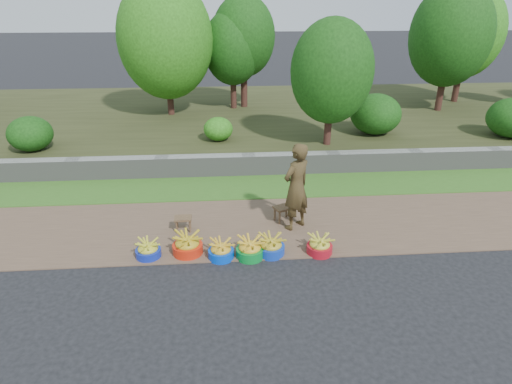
{
  "coord_description": "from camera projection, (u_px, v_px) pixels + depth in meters",
  "views": [
    {
      "loc": [
        -0.6,
        -6.36,
        4.21
      ],
      "look_at": [
        -0.02,
        1.3,
        0.75
      ],
      "focal_mm": 30.0,
      "sensor_mm": 36.0,
      "label": 1
    }
  ],
  "objects": [
    {
      "name": "vendor_woman",
      "position": [
        296.0,
        187.0,
        8.28
      ],
      "size": [
        0.77,
        0.73,
        1.76
      ],
      "primitive_type": "imported",
      "rotation": [
        0.0,
        0.0,
        3.8
      ],
      "color": "black",
      "rests_on": "dirt_shoulder"
    },
    {
      "name": "stool_right",
      "position": [
        283.0,
        210.0,
        8.78
      ],
      "size": [
        0.45,
        0.4,
        0.32
      ],
      "rotation": [
        0.0,
        0.0,
        0.41
      ],
      "color": "brown",
      "rests_on": "dirt_shoulder"
    },
    {
      "name": "earth_bank",
      "position": [
        241.0,
        118.0,
        15.63
      ],
      "size": [
        80.0,
        10.0,
        0.5
      ],
      "primitive_type": "cube",
      "color": "#34381B",
      "rests_on": "ground"
    },
    {
      "name": "dirt_shoulder",
      "position": [
        257.0,
        226.0,
        8.68
      ],
      "size": [
        80.0,
        2.5,
        0.02
      ],
      "primitive_type": "cube",
      "color": "brown",
      "rests_on": "ground"
    },
    {
      "name": "vegetation",
      "position": [
        295.0,
        46.0,
        14.16
      ],
      "size": [
        27.9,
        7.76,
        4.49
      ],
      "color": "#391F18",
      "rests_on": "earth_bank"
    },
    {
      "name": "basin_a",
      "position": [
        148.0,
        250.0,
        7.6
      ],
      "size": [
        0.45,
        0.45,
        0.34
      ],
      "color": "#1327A5",
      "rests_on": "ground"
    },
    {
      "name": "ground_plane",
      "position": [
        263.0,
        261.0,
        7.55
      ],
      "size": [
        120.0,
        120.0,
        0.0
      ],
      "primitive_type": "plane",
      "color": "black",
      "rests_on": "ground"
    },
    {
      "name": "stool_left",
      "position": [
        183.0,
        220.0,
        8.4
      ],
      "size": [
        0.34,
        0.27,
        0.3
      ],
      "rotation": [
        0.0,
        0.0,
        0.03
      ],
      "color": "brown",
      "rests_on": "dirt_shoulder"
    },
    {
      "name": "basin_b",
      "position": [
        187.0,
        245.0,
        7.69
      ],
      "size": [
        0.55,
        0.55,
        0.41
      ],
      "color": "red",
      "rests_on": "ground"
    },
    {
      "name": "basin_d",
      "position": [
        250.0,
        249.0,
        7.59
      ],
      "size": [
        0.5,
        0.5,
        0.37
      ],
      "color": "#097B2B",
      "rests_on": "ground"
    },
    {
      "name": "grass_verge",
      "position": [
        251.0,
        187.0,
        10.5
      ],
      "size": [
        80.0,
        1.5,
        0.04
      ],
      "primitive_type": "cube",
      "color": "#376B20",
      "rests_on": "ground"
    },
    {
      "name": "basin_c",
      "position": [
        221.0,
        250.0,
        7.57
      ],
      "size": [
        0.46,
        0.46,
        0.34
      ],
      "color": "#033FD5",
      "rests_on": "ground"
    },
    {
      "name": "retaining_wall",
      "position": [
        249.0,
        165.0,
        11.17
      ],
      "size": [
        80.0,
        0.35,
        0.55
      ],
      "primitive_type": "cube",
      "color": "gray",
      "rests_on": "ground"
    },
    {
      "name": "basin_e",
      "position": [
        271.0,
        246.0,
        7.69
      ],
      "size": [
        0.5,
        0.5,
        0.37
      ],
      "color": "#1238AE",
      "rests_on": "ground"
    },
    {
      "name": "basin_f",
      "position": [
        320.0,
        246.0,
        7.72
      ],
      "size": [
        0.47,
        0.47,
        0.35
      ],
      "color": "#A9121F",
      "rests_on": "ground"
    }
  ]
}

